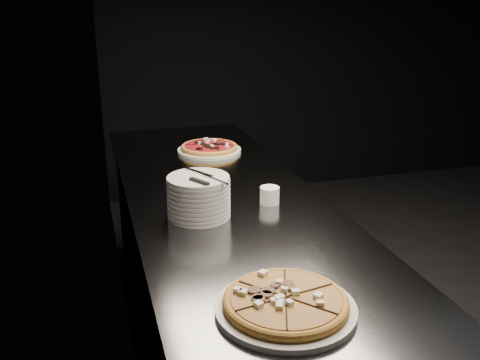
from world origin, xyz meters
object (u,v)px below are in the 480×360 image
object	(u,v)px
pizza_mushroom	(286,304)
ramekin	(270,195)
cutlery	(202,177)
pizza_tomato	(209,148)
counter	(228,304)
plate_stack	(199,197)

from	to	relation	value
pizza_mushroom	ramekin	xyz separation A→B (m)	(0.20, 0.70, 0.01)
pizza_mushroom	cutlery	xyz separation A→B (m)	(-0.07, 0.64, 0.13)
pizza_tomato	cutlery	xyz separation A→B (m)	(-0.21, -0.81, 0.13)
counter	pizza_tomato	world-z (taller)	pizza_tomato
pizza_mushroom	cutlery	world-z (taller)	cutlery
counter	plate_stack	distance (m)	0.56
counter	pizza_mushroom	distance (m)	0.92
pizza_mushroom	pizza_tomato	world-z (taller)	pizza_mushroom
plate_stack	cutlery	bearing A→B (deg)	-62.38
plate_stack	pizza_mushroom	bearing A→B (deg)	-83.18
pizza_tomato	ramekin	size ratio (longest dim) A/B	4.93
pizza_mushroom	cutlery	size ratio (longest dim) A/B	1.60
ramekin	counter	bearing A→B (deg)	151.44
pizza_tomato	cutlery	size ratio (longest dim) A/B	1.58
counter	pizza_tomato	distance (m)	0.82
pizza_mushroom	pizza_tomato	bearing A→B (deg)	84.33
pizza_mushroom	counter	bearing A→B (deg)	85.69
pizza_mushroom	pizza_tomato	xyz separation A→B (m)	(0.14, 1.44, -0.00)
counter	pizza_mushroom	xyz separation A→B (m)	(-0.06, -0.78, 0.48)
pizza_mushroom	ramekin	distance (m)	0.73
counter	plate_stack	size ratio (longest dim) A/B	11.19
pizza_mushroom	plate_stack	size ratio (longest dim) A/B	1.67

